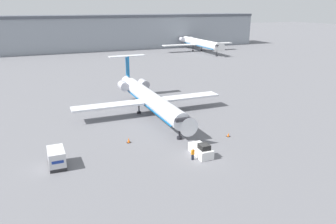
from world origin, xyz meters
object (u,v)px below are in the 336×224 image
(airplane_main, at_px, (150,98))
(traffic_cone_right, at_px, (228,135))
(traffic_cone_left, at_px, (129,140))
(pushback_tug, at_px, (201,150))
(worker_near_tug, at_px, (193,154))
(luggage_cart, at_px, (57,158))
(airplane_parked_far_left, at_px, (199,43))

(airplane_main, distance_m, traffic_cone_right, 17.42)
(airplane_main, xyz_separation_m, traffic_cone_left, (-7.62, -11.71, -2.71))
(pushback_tug, bearing_deg, traffic_cone_left, 134.38)
(airplane_main, relative_size, worker_near_tug, 19.80)
(luggage_cart, relative_size, worker_near_tug, 2.22)
(airplane_parked_far_left, bearing_deg, luggage_cart, -127.15)
(pushback_tug, relative_size, worker_near_tug, 2.54)
(pushback_tug, height_order, traffic_cone_left, pushback_tug)
(airplane_main, relative_size, traffic_cone_right, 53.29)
(pushback_tug, relative_size, airplane_parked_far_left, 0.10)
(luggage_cart, distance_m, airplane_parked_far_left, 114.55)
(pushback_tug, relative_size, luggage_cart, 1.14)
(traffic_cone_right, bearing_deg, airplane_parked_far_left, 64.49)
(luggage_cart, bearing_deg, airplane_main, 40.38)
(airplane_main, height_order, luggage_cart, airplane_main)
(worker_near_tug, xyz_separation_m, traffic_cone_right, (8.86, 5.05, -0.56))
(traffic_cone_right, bearing_deg, worker_near_tug, -150.33)
(traffic_cone_left, relative_size, airplane_parked_far_left, 0.02)
(traffic_cone_left, bearing_deg, luggage_cart, -160.44)
(luggage_cart, xyz_separation_m, worker_near_tug, (16.71, -5.11, -0.31))
(worker_near_tug, distance_m, traffic_cone_right, 10.21)
(airplane_main, relative_size, luggage_cart, 8.92)
(airplane_main, bearing_deg, traffic_cone_right, -64.56)
(airplane_main, bearing_deg, luggage_cart, -139.62)
(luggage_cart, bearing_deg, traffic_cone_left, 19.56)
(worker_near_tug, relative_size, airplane_parked_far_left, 0.04)
(airplane_main, xyz_separation_m, traffic_cone_right, (7.39, -15.53, -2.78))
(airplane_main, relative_size, airplane_parked_far_left, 0.82)
(luggage_cart, height_order, worker_near_tug, luggage_cart)
(luggage_cart, distance_m, traffic_cone_right, 25.59)
(airplane_main, relative_size, traffic_cone_left, 43.77)
(traffic_cone_left, height_order, airplane_parked_far_left, airplane_parked_far_left)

